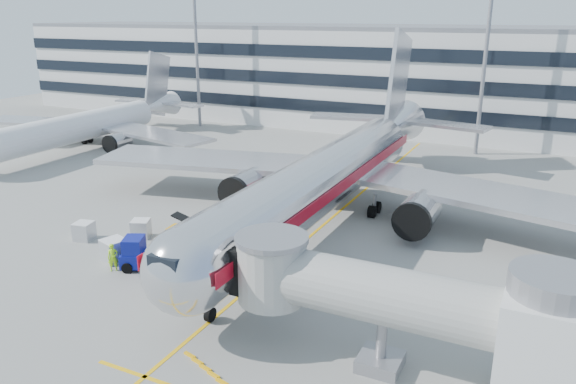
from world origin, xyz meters
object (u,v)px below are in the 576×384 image
at_px(cargo_container_front, 114,250).
at_px(ramp_worker, 113,257).
at_px(belt_loader, 191,232).
at_px(cargo_container_left, 141,229).
at_px(baggage_tug, 141,255).
at_px(cargo_container_right, 84,231).
at_px(main_jet, 333,172).

xyz_separation_m(cargo_container_front, ramp_worker, (1.11, -1.33, 0.17)).
height_order(belt_loader, cargo_container_left, belt_loader).
relative_size(baggage_tug, ramp_worker, 1.77).
bearing_deg(cargo_container_right, main_jet, 39.93).
relative_size(cargo_container_left, cargo_container_front, 0.93).
relative_size(belt_loader, ramp_worker, 2.12).
distance_m(baggage_tug, cargo_container_front, 2.63).
xyz_separation_m(main_jet, ramp_worker, (-10.03, -16.93, -3.22)).
bearing_deg(main_jet, cargo_container_right, -140.07).
height_order(main_jet, cargo_container_right, main_jet).
xyz_separation_m(main_jet, belt_loader, (-8.48, -9.62, -3.66)).
bearing_deg(cargo_container_front, baggage_tug, -2.60).
xyz_separation_m(main_jet, cargo_container_right, (-16.20, -13.56, -3.49)).
bearing_deg(cargo_container_left, cargo_container_right, -147.74).
bearing_deg(ramp_worker, belt_loader, 34.02).
distance_m(main_jet, baggage_tug, 18.16).
bearing_deg(ramp_worker, cargo_container_left, 68.11).
height_order(cargo_container_left, ramp_worker, ramp_worker).
bearing_deg(main_jet, baggage_tug, -118.43).
height_order(cargo_container_right, ramp_worker, ramp_worker).
height_order(baggage_tug, cargo_container_right, baggage_tug).
relative_size(main_jet, cargo_container_left, 27.41).
relative_size(baggage_tug, cargo_container_front, 1.79).
bearing_deg(main_jet, cargo_container_left, -137.99).
distance_m(baggage_tug, ramp_worker, 1.94).
relative_size(main_jet, ramp_worker, 25.07).
distance_m(cargo_container_front, ramp_worker, 1.74).
xyz_separation_m(cargo_container_right, ramp_worker, (6.17, -3.37, 0.27)).
bearing_deg(cargo_container_right, baggage_tug, -15.72).
height_order(main_jet, cargo_container_left, main_jet).
xyz_separation_m(belt_loader, cargo_container_front, (-2.66, -5.98, 0.27)).
xyz_separation_m(belt_loader, ramp_worker, (-1.55, -7.31, 0.44)).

